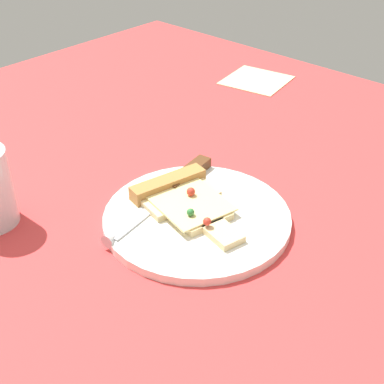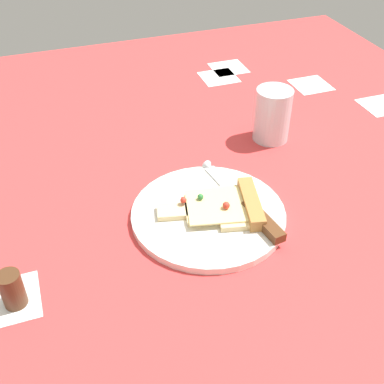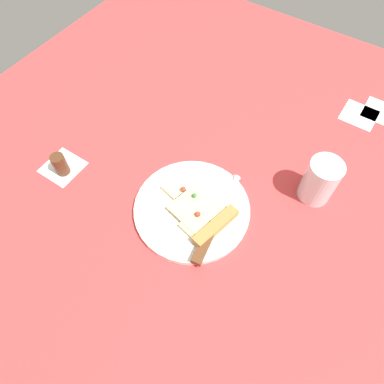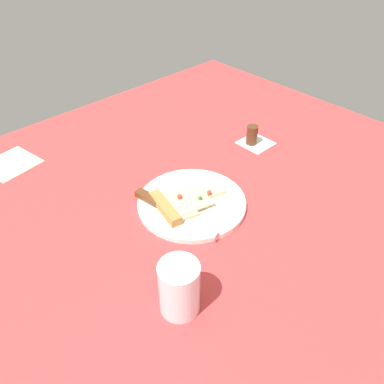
# 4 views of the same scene
# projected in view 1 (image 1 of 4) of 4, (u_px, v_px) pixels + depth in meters

# --- Properties ---
(ground_plane) EXTENTS (1.48, 1.48, 0.03)m
(ground_plane) POSITION_uv_depth(u_px,v_px,m) (151.00, 261.00, 0.72)
(ground_plane) COLOR #D13838
(ground_plane) RESTS_ON ground
(plate) EXTENTS (0.26, 0.26, 0.01)m
(plate) POSITION_uv_depth(u_px,v_px,m) (195.00, 217.00, 0.76)
(plate) COLOR white
(plate) RESTS_ON ground_plane
(pizza_slice) EXTENTS (0.19, 0.13, 0.03)m
(pizza_slice) POSITION_uv_depth(u_px,v_px,m) (185.00, 200.00, 0.77)
(pizza_slice) COLOR beige
(pizza_slice) RESTS_ON plate
(knife) EXTENTS (0.06, 0.24, 0.02)m
(knife) POSITION_uv_depth(u_px,v_px,m) (171.00, 189.00, 0.80)
(knife) COLOR silver
(knife) RESTS_ON plate
(napkin) EXTENTS (0.15, 0.15, 0.00)m
(napkin) POSITION_uv_depth(u_px,v_px,m) (256.00, 80.00, 1.19)
(napkin) COLOR beige
(napkin) RESTS_ON ground_plane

